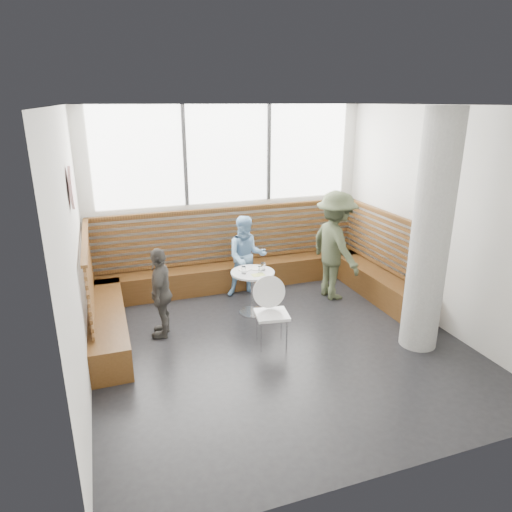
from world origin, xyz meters
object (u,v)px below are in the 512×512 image
object	(u,v)px
concrete_column	(431,235)
child_left	(161,292)
cafe_table	(253,284)
adult_man	(335,246)
child_back	(247,257)
cafe_chair	(270,306)

from	to	relation	value
concrete_column	child_left	size ratio (longest dim) A/B	2.42
concrete_column	cafe_table	bearing A→B (deg)	137.79
concrete_column	adult_man	size ratio (longest dim) A/B	1.72
child_back	concrete_column	bearing A→B (deg)	-43.97
concrete_column	adult_man	distance (m)	2.01
cafe_table	child_back	xyz separation A→B (m)	(0.13, 0.72, 0.20)
concrete_column	cafe_chair	bearing A→B (deg)	160.01
child_back	child_left	bearing A→B (deg)	-138.76
adult_man	child_back	xyz separation A→B (m)	(-1.40, 0.55, -0.22)
child_back	cafe_table	bearing A→B (deg)	-90.25
child_back	child_left	world-z (taller)	child_back
cafe_table	adult_man	size ratio (longest dim) A/B	0.38
cafe_table	adult_man	xyz separation A→B (m)	(1.54, 0.17, 0.42)
concrete_column	cafe_table	distance (m)	2.75
concrete_column	adult_man	bearing A→B (deg)	100.22
concrete_column	cafe_chair	distance (m)	2.33
cafe_chair	child_left	bearing A→B (deg)	159.89
adult_man	child_back	bearing A→B (deg)	63.59
concrete_column	cafe_chair	xyz separation A→B (m)	(-1.96, 0.71, -1.04)
cafe_chair	child_back	xyz separation A→B (m)	(0.22, 1.71, 0.15)
concrete_column	child_back	world-z (taller)	concrete_column
adult_man	child_back	size ratio (longest dim) A/B	1.30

